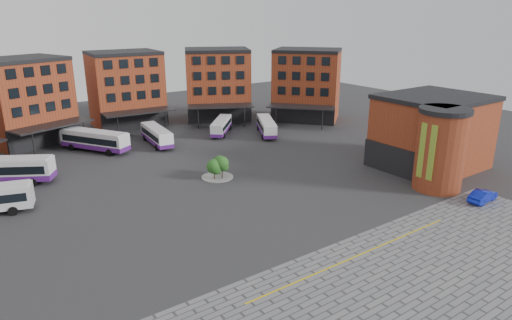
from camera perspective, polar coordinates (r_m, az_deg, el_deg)
ground at (r=53.06m, az=-0.03°, el=-6.30°), size 160.00×160.00×0.00m
paving_zone at (r=41.03m, az=21.32°, el=-15.59°), size 50.00×22.00×0.02m
yellow_line at (r=44.99m, az=12.74°, el=-11.51°), size 26.00×0.15×0.02m
main_building at (r=82.34m, az=-18.62°, el=6.89°), size 94.14×42.48×14.60m
east_building at (r=69.37m, az=21.26°, el=2.99°), size 17.40×15.40×10.60m
tree_island at (r=62.51m, az=-4.70°, el=-0.74°), size 4.40×4.40×3.25m
bus_b at (r=68.97m, az=-29.03°, el=-1.10°), size 12.31×8.96×3.55m
bus_c at (r=79.09m, az=-19.50°, el=2.35°), size 8.73×11.75×3.41m
bus_d at (r=80.28m, az=-12.32°, el=3.05°), size 3.56×10.88×3.01m
bus_e at (r=85.78m, az=-4.36°, el=4.28°), size 8.21×8.73×2.75m
bus_f at (r=84.83m, az=1.32°, el=4.25°), size 7.10×10.28×2.93m
blue_car at (r=61.51m, az=26.48°, el=-4.02°), size 4.66×1.86×1.51m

